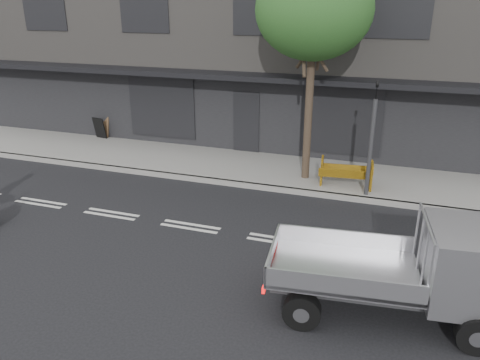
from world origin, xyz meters
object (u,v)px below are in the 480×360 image
traffic_light_pole (371,146)px  flatbed_ute (447,266)px  street_tree (314,10)px  construction_barrier (345,175)px  sandwich_board (99,128)px

traffic_light_pole → flatbed_ute: bearing=-72.1°
street_tree → construction_barrier: street_tree is taller
construction_barrier → sandwich_board: 10.62m
street_tree → construction_barrier: (1.33, -0.60, -4.68)m
street_tree → traffic_light_pole: street_tree is taller
street_tree → construction_barrier: bearing=-24.5°
traffic_light_pole → construction_barrier: 1.27m
traffic_light_pole → sandwich_board: traffic_light_pole is taller
street_tree → sandwich_board: street_tree is taller
sandwich_board → flatbed_ute: bearing=-22.2°
street_tree → traffic_light_pole: 4.23m
street_tree → sandwich_board: (-9.02, 1.80, -4.69)m
traffic_light_pole → flatbed_ute: (1.74, -5.37, -0.51)m
street_tree → flatbed_ute: 8.36m
traffic_light_pole → sandwich_board: (-11.02, 2.65, -1.06)m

